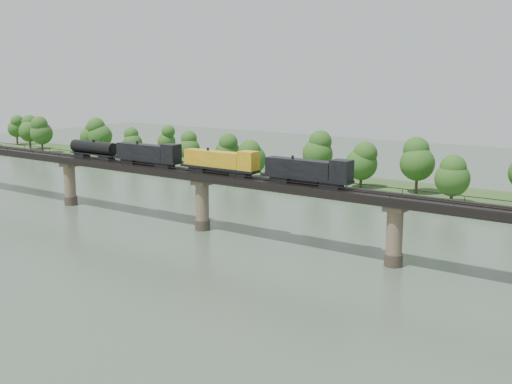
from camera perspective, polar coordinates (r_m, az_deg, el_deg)
The scene contains 6 objects.
ground at distance 106.20m, azimuth -15.38°, elevation -6.51°, with size 400.00×400.00×0.00m, color #394839.
far_bank at distance 170.70m, azimuth 7.30°, elevation 0.63°, with size 300.00×24.00×1.60m, color #29461C.
bridge at distance 125.06m, azimuth -4.80°, elevation -0.94°, with size 236.00×30.00×11.50m.
bridge_superstructure at distance 123.91m, azimuth -4.85°, elevation 1.93°, with size 220.00×4.90×0.75m.
far_treeline at distance 169.67m, azimuth 4.20°, elevation 3.37°, with size 289.06×17.54×13.60m.
freight_train at distance 124.82m, azimuth -5.51°, elevation 2.92°, with size 69.98×2.73×4.82m.
Camera 1 is at (79.74, -62.85, 31.16)m, focal length 45.00 mm.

